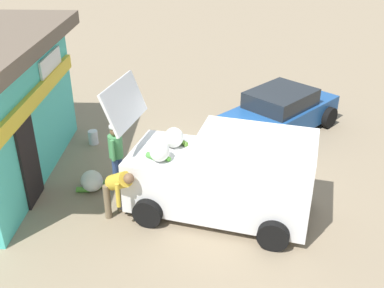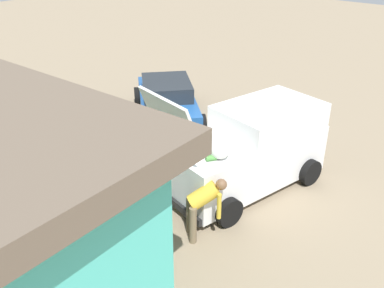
{
  "view_description": "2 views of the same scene",
  "coord_description": "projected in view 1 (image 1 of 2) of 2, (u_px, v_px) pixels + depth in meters",
  "views": [
    {
      "loc": [
        -10.49,
        -0.21,
        6.13
      ],
      "look_at": [
        -0.37,
        0.58,
        0.74
      ],
      "focal_mm": 42.22,
      "sensor_mm": 36.0,
      "label": 1
    },
    {
      "loc": [
        -6.89,
        7.29,
        5.66
      ],
      "look_at": [
        -0.93,
        0.36,
        0.93
      ],
      "focal_mm": 39.25,
      "sensor_mm": 36.0,
      "label": 2
    }
  ],
  "objects": [
    {
      "name": "parked_sedan",
      "position": [
        279.0,
        113.0,
        13.52
      ],
      "size": [
        4.12,
        3.88,
        1.32
      ],
      "color": "#1E4C8C",
      "rests_on": "ground_plane"
    },
    {
      "name": "unloaded_banana_pile",
      "position": [
        92.0,
        181.0,
        10.93
      ],
      "size": [
        0.9,
        0.77,
        0.45
      ],
      "color": "silver",
      "rests_on": "ground_plane"
    },
    {
      "name": "ground_plane",
      "position": [
        214.0,
        163.0,
        12.13
      ],
      "size": [
        60.0,
        60.0,
        0.0
      ],
      "primitive_type": "plane",
      "color": "gray"
    },
    {
      "name": "paint_bucket",
      "position": [
        93.0,
        137.0,
        13.0
      ],
      "size": [
        0.27,
        0.27,
        0.41
      ],
      "primitive_type": "cylinder",
      "color": "silver",
      "rests_on": "ground_plane"
    },
    {
      "name": "customer_bending",
      "position": [
        119.0,
        187.0,
        9.6
      ],
      "size": [
        0.75,
        0.77,
        1.3
      ],
      "color": "#726047",
      "rests_on": "ground_plane"
    },
    {
      "name": "delivery_van",
      "position": [
        225.0,
        175.0,
        9.75
      ],
      "size": [
        2.75,
        4.55,
        2.85
      ],
      "color": "white",
      "rests_on": "ground_plane"
    },
    {
      "name": "vendor_standing",
      "position": [
        116.0,
        152.0,
        10.74
      ],
      "size": [
        0.57,
        0.35,
        1.62
      ],
      "color": "navy",
      "rests_on": "ground_plane"
    }
  ]
}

